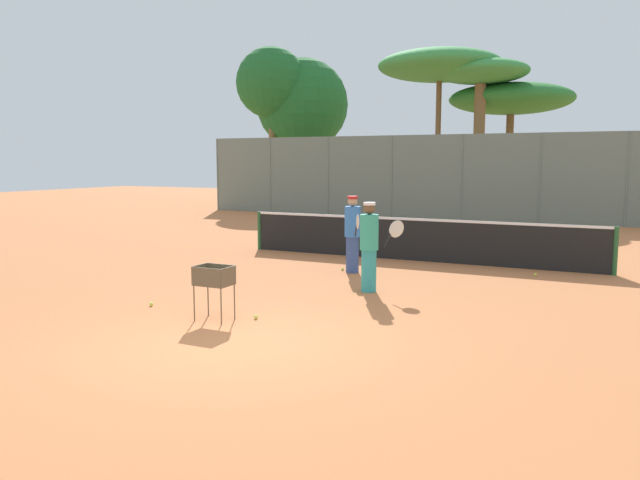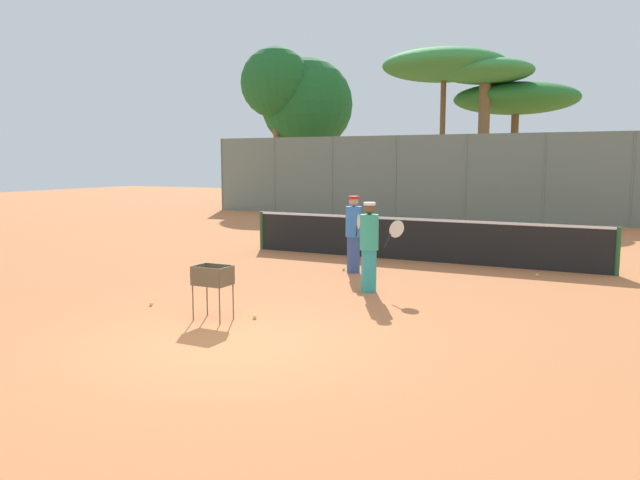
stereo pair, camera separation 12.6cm
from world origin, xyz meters
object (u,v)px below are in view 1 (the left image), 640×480
tennis_net (415,239)px  ball_cart (214,280)px  player_white_outfit (370,246)px  parked_car (366,195)px  player_red_cap (353,233)px

tennis_net → ball_cart: tennis_net is taller
player_white_outfit → parked_car: (-8.25, 20.12, -0.23)m
player_white_outfit → ball_cart: 3.39m
ball_cart → parked_car: (-6.87, 23.21, 0.02)m
player_red_cap → parked_car: 19.72m
player_red_cap → ball_cart: bearing=-38.4°
player_white_outfit → parked_car: size_ratio=0.41×
ball_cart → parked_car: parked_car is taller
tennis_net → parked_car: parked_car is taller
ball_cart → player_red_cap: bearing=86.7°
tennis_net → parked_car: 17.98m
player_white_outfit → player_red_cap: 2.06m
tennis_net → player_white_outfit: size_ratio=5.37×
player_white_outfit → ball_cart: bearing=-150.2°
player_white_outfit → player_red_cap: bearing=86.3°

